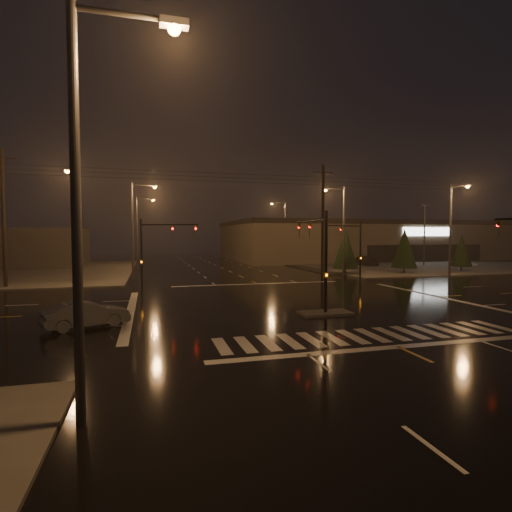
% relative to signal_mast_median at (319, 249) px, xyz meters
% --- Properties ---
extents(ground, '(140.00, 140.00, 0.00)m').
position_rel_signal_mast_median_xyz_m(ground, '(-0.00, 3.07, -3.75)').
color(ground, black).
rests_on(ground, ground).
extents(sidewalk_ne, '(36.00, 36.00, 0.12)m').
position_rel_signal_mast_median_xyz_m(sidewalk_ne, '(30.00, 33.07, -3.69)').
color(sidewalk_ne, '#45423E').
rests_on(sidewalk_ne, ground).
extents(median_island, '(3.00, 1.60, 0.15)m').
position_rel_signal_mast_median_xyz_m(median_island, '(-0.00, -0.93, -3.68)').
color(median_island, '#45423E').
rests_on(median_island, ground).
extents(crosswalk, '(15.00, 2.60, 0.01)m').
position_rel_signal_mast_median_xyz_m(crosswalk, '(-0.00, -5.93, -3.75)').
color(crosswalk, beige).
rests_on(crosswalk, ground).
extents(stop_bar_near, '(16.00, 0.50, 0.01)m').
position_rel_signal_mast_median_xyz_m(stop_bar_near, '(-0.00, -7.93, -3.75)').
color(stop_bar_near, beige).
rests_on(stop_bar_near, ground).
extents(stop_bar_far, '(16.00, 0.50, 0.01)m').
position_rel_signal_mast_median_xyz_m(stop_bar_far, '(-0.00, 14.07, -3.75)').
color(stop_bar_far, beige).
rests_on(stop_bar_far, ground).
extents(parking_lot, '(50.00, 24.00, 0.08)m').
position_rel_signal_mast_median_xyz_m(parking_lot, '(35.00, 31.07, -3.71)').
color(parking_lot, black).
rests_on(parking_lot, ground).
extents(retail_building, '(60.20, 28.30, 7.20)m').
position_rel_signal_mast_median_xyz_m(retail_building, '(35.00, 49.06, 0.09)').
color(retail_building, brown).
rests_on(retail_building, ground).
extents(signal_mast_median, '(0.25, 4.59, 6.00)m').
position_rel_signal_mast_median_xyz_m(signal_mast_median, '(0.00, 0.00, 0.00)').
color(signal_mast_median, black).
rests_on(signal_mast_median, ground).
extents(signal_mast_ne, '(4.84, 1.86, 6.00)m').
position_rel_signal_mast_median_xyz_m(signal_mast_ne, '(9.50, 13.21, 0.04)').
color(signal_mast_ne, black).
rests_on(signal_mast_ne, ground).
extents(signal_mast_nw, '(4.84, 1.86, 6.00)m').
position_rel_signal_mast_median_xyz_m(signal_mast_nw, '(-9.50, 13.21, 0.04)').
color(signal_mast_nw, black).
rests_on(signal_mast_nw, ground).
extents(streetlight_0, '(2.77, 0.32, 10.00)m').
position_rel_signal_mast_median_xyz_m(streetlight_0, '(-11.18, -11.93, 2.05)').
color(streetlight_0, '#38383A').
rests_on(streetlight_0, ground).
extents(streetlight_1, '(2.77, 0.32, 10.00)m').
position_rel_signal_mast_median_xyz_m(streetlight_1, '(-11.18, 21.07, 2.05)').
color(streetlight_1, '#38383A').
rests_on(streetlight_1, ground).
extents(streetlight_2, '(2.77, 0.32, 10.00)m').
position_rel_signal_mast_median_xyz_m(streetlight_2, '(-11.18, 37.07, 2.05)').
color(streetlight_2, '#38383A').
rests_on(streetlight_2, ground).
extents(streetlight_3, '(2.77, 0.32, 10.00)m').
position_rel_signal_mast_median_xyz_m(streetlight_3, '(11.18, 19.07, 2.05)').
color(streetlight_3, '#38383A').
rests_on(streetlight_3, ground).
extents(streetlight_4, '(2.77, 0.32, 10.00)m').
position_rel_signal_mast_median_xyz_m(streetlight_4, '(11.18, 39.07, 2.05)').
color(streetlight_4, '#38383A').
rests_on(streetlight_4, ground).
extents(streetlight_5, '(0.32, 2.77, 10.00)m').
position_rel_signal_mast_median_xyz_m(streetlight_5, '(-16.00, 14.26, 2.05)').
color(streetlight_5, '#38383A').
rests_on(streetlight_5, ground).
extents(streetlight_6, '(0.32, 2.77, 10.00)m').
position_rel_signal_mast_median_xyz_m(streetlight_6, '(22.00, 14.26, 2.05)').
color(streetlight_6, '#38383A').
rests_on(streetlight_6, ground).
extents(utility_pole_0, '(2.20, 0.32, 12.00)m').
position_rel_signal_mast_median_xyz_m(utility_pole_0, '(-22.00, 17.07, 2.38)').
color(utility_pole_0, black).
rests_on(utility_pole_0, ground).
extents(utility_pole_1, '(2.20, 0.32, 12.00)m').
position_rel_signal_mast_median_xyz_m(utility_pole_1, '(8.00, 17.07, 2.38)').
color(utility_pole_1, black).
rests_on(utility_pole_1, ground).
extents(conifer_0, '(2.95, 2.95, 5.31)m').
position_rel_signal_mast_median_xyz_m(conifer_0, '(12.35, 20.25, -0.75)').
color(conifer_0, black).
rests_on(conifer_0, ground).
extents(conifer_1, '(3.00, 3.00, 5.38)m').
position_rel_signal_mast_median_xyz_m(conifer_1, '(19.68, 19.39, -0.71)').
color(conifer_1, black).
rests_on(conifer_1, ground).
extents(conifer_2, '(2.55, 2.55, 4.68)m').
position_rel_signal_mast_median_xyz_m(conifer_2, '(27.97, 19.44, -1.06)').
color(conifer_2, black).
rests_on(conifer_2, ground).
extents(car_parked, '(2.09, 4.81, 1.61)m').
position_rel_signal_mast_median_xyz_m(car_parked, '(21.36, 30.96, -2.94)').
color(car_parked, black).
rests_on(car_parked, ground).
extents(car_crossing, '(4.28, 2.88, 1.33)m').
position_rel_signal_mast_median_xyz_m(car_crossing, '(-12.93, -0.86, -3.08)').
color(car_crossing, slate).
rests_on(car_crossing, ground).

